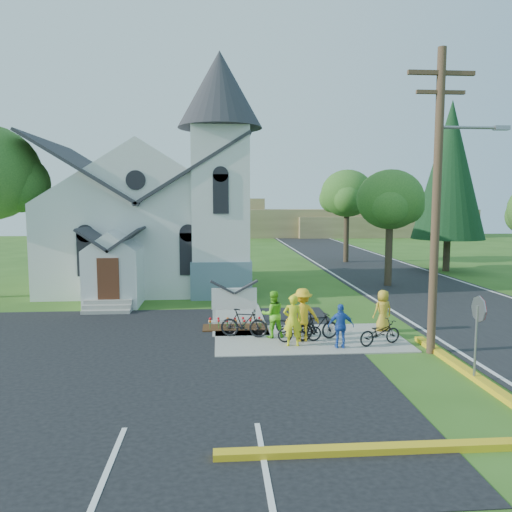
{
  "coord_description": "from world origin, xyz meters",
  "views": [
    {
      "loc": [
        -1.87,
        -17.45,
        5.1
      ],
      "look_at": [
        -0.14,
        5.0,
        2.65
      ],
      "focal_mm": 35.0,
      "sensor_mm": 36.0,
      "label": 1
    }
  ],
  "objects": [
    {
      "name": "stop_sign",
      "position": [
        5.43,
        -4.2,
        1.78
      ],
      "size": [
        0.11,
        0.76,
        2.48
      ],
      "color": "gray",
      "rests_on": "ground"
    },
    {
      "name": "bike_1",
      "position": [
        -0.92,
        0.81,
        0.59
      ],
      "size": [
        1.85,
        0.93,
        1.07
      ],
      "primitive_type": "imported",
      "rotation": [
        0.0,
        0.0,
        1.32
      ],
      "color": "black",
      "rests_on": "sidewalk"
    },
    {
      "name": "distant_hills",
      "position": [
        3.36,
        56.33,
        2.17
      ],
      "size": [
        61.0,
        10.0,
        5.6
      ],
      "color": "olive",
      "rests_on": "ground"
    },
    {
      "name": "cyclist_3",
      "position": [
        1.18,
        0.15,
        1.02
      ],
      "size": [
        1.28,
        0.78,
        1.93
      ],
      "primitive_type": "imported",
      "rotation": [
        0.0,
        0.0,
        3.19
      ],
      "color": "yellow",
      "rests_on": "sidewalk"
    },
    {
      "name": "cyclist_2",
      "position": [
        2.36,
        -0.84,
        0.82
      ],
      "size": [
        0.94,
        0.47,
        1.55
      ],
      "primitive_type": "imported",
      "rotation": [
        0.0,
        0.0,
        3.03
      ],
      "color": "blue",
      "rests_on": "sidewalk"
    },
    {
      "name": "sidewalk",
      "position": [
        1.5,
        0.5,
        0.03
      ],
      "size": [
        7.0,
        4.0,
        0.05
      ],
      "primitive_type": "cube",
      "color": "gray",
      "rests_on": "ground"
    },
    {
      "name": "bike_3",
      "position": [
        1.74,
        0.2,
        0.56
      ],
      "size": [
        1.77,
        0.92,
        1.02
      ],
      "primitive_type": "imported",
      "rotation": [
        0.0,
        0.0,
        1.84
      ],
      "color": "black",
      "rests_on": "sidewalk"
    },
    {
      "name": "cyclist_4",
      "position": [
        4.58,
        1.33,
        0.86
      ],
      "size": [
        0.9,
        0.71,
        1.62
      ],
      "primitive_type": "imported",
      "rotation": [
        0.0,
        0.0,
        3.41
      ],
      "color": "gold",
      "rests_on": "sidewalk"
    },
    {
      "name": "flower_bed",
      "position": [
        -1.2,
        2.3,
        0.04
      ],
      "size": [
        2.6,
        1.1,
        0.07
      ],
      "primitive_type": "cube",
      "color": "#3A1E0F",
      "rests_on": "ground"
    },
    {
      "name": "tree_road_near",
      "position": [
        8.5,
        12.0,
        5.21
      ],
      "size": [
        4.0,
        4.0,
        7.05
      ],
      "color": "#33261C",
      "rests_on": "ground"
    },
    {
      "name": "cyclist_1",
      "position": [
        0.16,
        0.71,
        0.93
      ],
      "size": [
        0.95,
        0.79,
        1.76
      ],
      "primitive_type": "imported",
      "rotation": [
        0.0,
        0.0,
        3.29
      ],
      "color": "#70E02A",
      "rests_on": "sidewalk"
    },
    {
      "name": "road",
      "position": [
        10.0,
        15.0,
        0.01
      ],
      "size": [
        8.0,
        90.0,
        0.02
      ],
      "primitive_type": "cube",
      "color": "black",
      "rests_on": "ground"
    },
    {
      "name": "church_sign",
      "position": [
        -1.2,
        3.2,
        1.03
      ],
      "size": [
        2.2,
        0.4,
        1.7
      ],
      "color": "gray",
      "rests_on": "ground"
    },
    {
      "name": "cyclist_0",
      "position": [
        0.73,
        -0.45,
        0.96
      ],
      "size": [
        0.68,
        0.47,
        1.82
      ],
      "primitive_type": "imported",
      "rotation": [
        0.0,
        0.0,
        3.09
      ],
      "color": "yellow",
      "rests_on": "sidewalk"
    },
    {
      "name": "bike_4",
      "position": [
        3.83,
        -0.58,
        0.49
      ],
      "size": [
        1.78,
        1.11,
        0.88
      ],
      "primitive_type": "imported",
      "rotation": [
        0.0,
        0.0,
        1.91
      ],
      "color": "black",
      "rests_on": "sidewalk"
    },
    {
      "name": "bike_0",
      "position": [
        1.06,
        0.03,
        0.48
      ],
      "size": [
        1.67,
        0.72,
        0.85
      ],
      "primitive_type": "imported",
      "rotation": [
        0.0,
        0.0,
        1.67
      ],
      "color": "black",
      "rests_on": "sidewalk"
    },
    {
      "name": "ground",
      "position": [
        0.0,
        0.0,
        0.0
      ],
      "size": [
        120.0,
        120.0,
        0.0
      ],
      "primitive_type": "plane",
      "color": "#305819",
      "rests_on": "ground"
    },
    {
      "name": "tree_road_mid",
      "position": [
        9.0,
        24.0,
        5.78
      ],
      "size": [
        4.4,
        4.4,
        7.8
      ],
      "color": "#33261C",
      "rests_on": "ground"
    },
    {
      "name": "conifer",
      "position": [
        15.0,
        18.0,
        7.39
      ],
      "size": [
        5.2,
        5.2,
        12.4
      ],
      "color": "#33261C",
      "rests_on": "ground"
    },
    {
      "name": "utility_pole",
      "position": [
        5.36,
        -1.5,
        5.4
      ],
      "size": [
        3.45,
        0.28,
        10.0
      ],
      "color": "#493424",
      "rests_on": "ground"
    },
    {
      "name": "church",
      "position": [
        -5.48,
        12.48,
        5.25
      ],
      "size": [
        12.35,
        12.0,
        13.0
      ],
      "color": "white",
      "rests_on": "ground"
    },
    {
      "name": "bike_2",
      "position": [
        1.06,
        1.08,
        0.45
      ],
      "size": [
        1.61,
        1.11,
        0.8
      ],
      "primitive_type": "imported",
      "rotation": [
        0.0,
        0.0,
        1.15
      ],
      "color": "black",
      "rests_on": "sidewalk"
    },
    {
      "name": "parking_lot",
      "position": [
        -7.0,
        -2.0,
        0.01
      ],
      "size": [
        20.0,
        16.0,
        0.02
      ],
      "primitive_type": "cube",
      "color": "black",
      "rests_on": "ground"
    }
  ]
}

